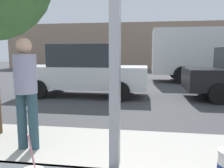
# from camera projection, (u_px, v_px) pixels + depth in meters

# --- Properties ---
(ground_plane) EXTENTS (60.00, 60.00, 0.00)m
(ground_plane) POSITION_uv_depth(u_px,v_px,m) (142.00, 92.00, 9.10)
(ground_plane) COLOR #424244
(building_facade_far) EXTENTS (28.00, 1.20, 4.46)m
(building_facade_far) POSITION_uv_depth(u_px,v_px,m) (145.00, 46.00, 22.04)
(building_facade_far) COLOR gray
(building_facade_far) RESTS_ON ground
(parked_car_white) EXTENTS (4.51, 1.90, 1.85)m
(parked_car_white) POSITION_uv_depth(u_px,v_px,m) (85.00, 70.00, 8.27)
(parked_car_white) COLOR silver
(parked_car_white) RESTS_ON ground
(box_truck) EXTENTS (6.17, 2.44, 2.83)m
(box_truck) POSITION_uv_depth(u_px,v_px,m) (209.00, 53.00, 12.18)
(box_truck) COLOR silver
(box_truck) RESTS_ON ground
(pedestrian) EXTENTS (0.32, 0.32, 1.63)m
(pedestrian) POSITION_uv_depth(u_px,v_px,m) (26.00, 87.00, 3.28)
(pedestrian) COLOR #2B4954
(pedestrian) RESTS_ON sidewalk_strip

